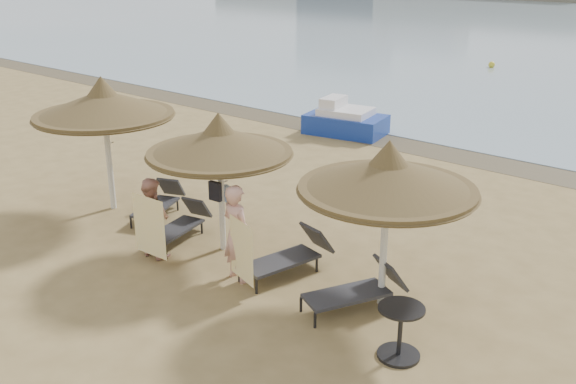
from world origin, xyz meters
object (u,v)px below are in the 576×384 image
object	(u,v)px
palapa_right	(388,176)
person_left	(152,211)
palapa_left	(103,104)
side_table	(400,334)
lounger_near_left	(182,223)
person_right	(236,226)
lounger_far_left	(160,201)
lounger_far_right	(360,288)
pedal_boat	(345,121)
lounger_near_right	(292,254)
palapa_center	(219,142)

from	to	relation	value
palapa_right	person_left	xyz separation A→B (m)	(-4.44, -1.23, -1.37)
palapa_left	side_table	distance (m)	8.42
lounger_near_left	person_right	distance (m)	2.34
palapa_left	side_table	xyz separation A→B (m)	(8.12, -0.87, -2.07)
lounger_far_left	person_right	size ratio (longest dim) A/B	0.81
lounger_far_right	pedal_boat	world-z (taller)	pedal_boat
lounger_near_left	side_table	bearing A→B (deg)	-20.21
person_left	person_right	size ratio (longest dim) A/B	0.87
lounger_far_left	pedal_boat	world-z (taller)	pedal_boat
palapa_left	person_left	xyz separation A→B (m)	(2.65, -0.96, -1.53)
lounger_near_left	person_left	xyz separation A→B (m)	(0.18, -0.89, 0.59)
palapa_left	lounger_near_left	xyz separation A→B (m)	(2.47, -0.07, -2.13)
pedal_boat	person_right	bearing A→B (deg)	-76.15
lounger_near_right	person_right	xyz separation A→B (m)	(-0.59, -0.83, 0.69)
person_left	palapa_right	bearing A→B (deg)	-167.61
palapa_left	person_left	distance (m)	3.21
pedal_boat	palapa_left	bearing A→B (deg)	-102.83
lounger_far_left	lounger_near_left	size ratio (longest dim) A/B	1.00
palapa_left	person_right	bearing A→B (deg)	-7.96
person_left	pedal_boat	world-z (taller)	person_left
lounger_far_left	side_table	size ratio (longest dim) A/B	2.08
lounger_near_left	pedal_boat	xyz separation A→B (m)	(-2.08, 8.88, 0.11)
lounger_far_right	lounger_near_right	bearing A→B (deg)	-161.97
person_left	pedal_boat	size ratio (longest dim) A/B	0.67
palapa_left	lounger_near_right	world-z (taller)	palapa_left
side_table	pedal_boat	bearing A→B (deg)	128.60
palapa_right	side_table	world-z (taller)	palapa_right
lounger_near_left	pedal_boat	distance (m)	9.12
lounger_near_left	lounger_far_right	bearing A→B (deg)	-12.21
lounger_near_left	person_right	size ratio (longest dim) A/B	0.81
palapa_right	lounger_far_left	size ratio (longest dim) A/B	1.69
palapa_left	palapa_right	world-z (taller)	palapa_left
lounger_far_right	side_table	bearing A→B (deg)	-6.30
lounger_far_left	person_right	xyz separation A→B (m)	(3.46, -1.09, 0.73)
lounger_far_left	lounger_far_right	xyz separation A→B (m)	(5.73, -0.52, 0.03)
person_left	person_right	distance (m)	2.00
palapa_right	pedal_boat	world-z (taller)	palapa_right
palapa_right	person_right	distance (m)	2.91
lounger_near_right	palapa_right	bearing A→B (deg)	16.05
lounger_far_left	person_left	size ratio (longest dim) A/B	0.93
palapa_right	pedal_boat	xyz separation A→B (m)	(-6.70, 8.53, -1.85)
palapa_center	lounger_near_right	size ratio (longest dim) A/B	1.49
palapa_left	pedal_boat	bearing A→B (deg)	87.44
lounger_far_right	person_left	world-z (taller)	person_left
person_left	side_table	bearing A→B (deg)	177.80
lounger_near_left	lounger_near_right	bearing A→B (deg)	-6.93
lounger_near_left	pedal_boat	size ratio (longest dim) A/B	0.62
palapa_center	lounger_far_right	bearing A→B (deg)	-2.65
side_table	lounger_far_right	bearing A→B (deg)	147.04
palapa_center	pedal_boat	bearing A→B (deg)	109.72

